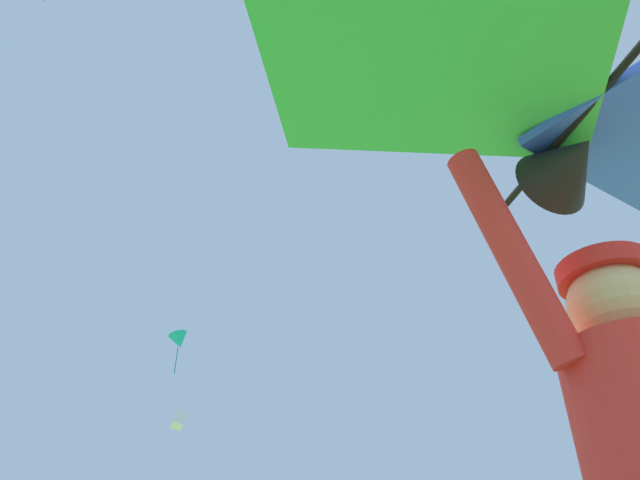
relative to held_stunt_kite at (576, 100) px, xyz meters
name	(u,v)px	position (x,y,z in m)	size (l,w,h in m)	color
held_stunt_kite	(576,100)	(0.00, 0.00, 0.00)	(2.22, 1.30, 0.44)	black
distant_kite_white_overhead_distant	(179,420)	(5.06, 33.82, 9.94)	(0.83, 0.91, 1.21)	white
distant_kite_teal_mid_left	(179,341)	(3.77, 29.80, 12.89)	(1.54, 1.39, 2.46)	#19B2AD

